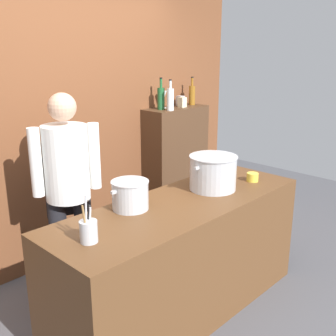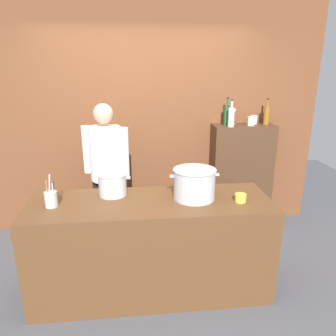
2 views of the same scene
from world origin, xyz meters
name	(u,v)px [view 1 (image 1 of 2)]	position (x,y,z in m)	size (l,w,h in m)	color
ground_plane	(181,309)	(0.00, 0.00, 0.00)	(8.00, 8.00, 0.00)	#4C4C51
brick_back_panel	(68,101)	(0.00, 1.40, 1.50)	(4.40, 0.10, 3.00)	brown
prep_counter	(181,258)	(0.00, 0.00, 0.45)	(2.11, 0.70, 0.90)	brown
bar_cabinet	(175,166)	(1.22, 1.19, 0.67)	(0.76, 0.32, 1.34)	#472D1C
chef	(68,183)	(-0.44, 0.80, 0.96)	(0.50, 0.40, 1.66)	black
stockpot_large	(213,173)	(0.39, 0.02, 1.03)	(0.44, 0.38, 0.27)	#B7BABF
stockpot_small	(130,195)	(-0.33, 0.18, 1.00)	(0.32, 0.26, 0.20)	#B7BABF
utensil_crock	(89,231)	(-0.83, -0.03, 0.97)	(0.10, 0.10, 0.28)	#B7BABF
butter_jar	(253,177)	(0.77, -0.10, 0.93)	(0.10, 0.10, 0.07)	yellow
wine_bottle_green	(161,98)	(1.00, 1.20, 1.46)	(0.08, 0.08, 0.33)	#1E592D
wine_bottle_clear	(170,99)	(1.02, 1.08, 1.46)	(0.07, 0.07, 0.32)	silver
wine_bottle_amber	(192,95)	(1.50, 1.20, 1.45)	(0.07, 0.07, 0.31)	#8C5919
wine_glass_short	(163,96)	(1.09, 1.26, 1.47)	(0.08, 0.08, 0.18)	silver
spice_tin_cream	(182,102)	(1.28, 1.15, 1.39)	(0.07, 0.07, 0.11)	beige
spice_tin_silver	(180,101)	(1.35, 1.24, 1.39)	(0.07, 0.07, 0.11)	#B2B2B7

